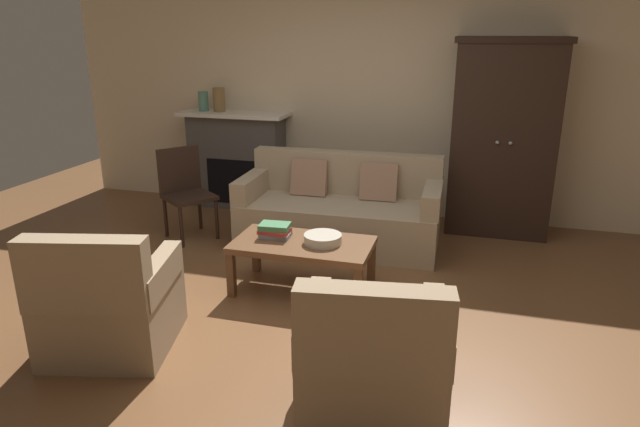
{
  "coord_description": "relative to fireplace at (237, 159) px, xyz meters",
  "views": [
    {
      "loc": [
        1.15,
        -3.63,
        2.03
      ],
      "look_at": [
        -0.07,
        0.66,
        0.55
      ],
      "focal_mm": 31.39,
      "sensor_mm": 36.0,
      "label": 1
    }
  ],
  "objects": [
    {
      "name": "armoire",
      "position": [
        2.95,
        -0.08,
        0.41
      ],
      "size": [
        1.06,
        0.57,
        1.96
      ],
      "color": "black",
      "rests_on": "ground"
    },
    {
      "name": "mantel_vase_bronze",
      "position": [
        -0.18,
        -0.02,
        0.69
      ],
      "size": [
        0.14,
        0.14,
        0.27
      ],
      "primitive_type": "cylinder",
      "color": "olive",
      "rests_on": "fireplace"
    },
    {
      "name": "back_wall",
      "position": [
        1.55,
        0.25,
        0.83
      ],
      "size": [
        7.2,
        0.1,
        2.8
      ],
      "primitive_type": "cube",
      "color": "beige",
      "rests_on": "ground"
    },
    {
      "name": "fruit_bowl",
      "position": [
        1.6,
        -1.98,
        -0.11
      ],
      "size": [
        0.3,
        0.3,
        0.07
      ],
      "primitive_type": "cylinder",
      "color": "beige",
      "rests_on": "coffee_table"
    },
    {
      "name": "mantel_vase_jade",
      "position": [
        -0.38,
        -0.02,
        0.66
      ],
      "size": [
        0.11,
        0.11,
        0.22
      ],
      "primitive_type": "cylinder",
      "color": "slate",
      "rests_on": "fireplace"
    },
    {
      "name": "armchair_near_left",
      "position": [
        0.49,
        -3.17,
        -0.25
      ],
      "size": [
        0.92,
        0.93,
        0.88
      ],
      "color": "#997F60",
      "rests_on": "ground"
    },
    {
      "name": "side_chair_wooden",
      "position": [
        -0.09,
        -1.09,
        -0.06
      ],
      "size": [
        0.62,
        0.62,
        0.9
      ],
      "color": "black",
      "rests_on": "ground"
    },
    {
      "name": "couch",
      "position": [
        1.47,
        -0.88,
        -0.25
      ],
      "size": [
        1.94,
        0.9,
        0.86
      ],
      "color": "tan",
      "rests_on": "ground"
    },
    {
      "name": "ground_plane",
      "position": [
        1.55,
        -2.3,
        -0.57
      ],
      "size": [
        9.6,
        9.6,
        0.0
      ],
      "primitive_type": "plane",
      "color": "brown"
    },
    {
      "name": "coffee_table",
      "position": [
        1.44,
        -1.99,
        -0.2
      ],
      "size": [
        1.1,
        0.6,
        0.42
      ],
      "color": "brown",
      "rests_on": "ground"
    },
    {
      "name": "armchair_near_right",
      "position": [
        2.26,
        -3.35,
        -0.25
      ],
      "size": [
        0.88,
        0.87,
        0.88
      ],
      "color": "#997F60",
      "rests_on": "ground"
    },
    {
      "name": "book_stack",
      "position": [
        1.19,
        -1.95,
        -0.09
      ],
      "size": [
        0.26,
        0.19,
        0.11
      ],
      "color": "gray",
      "rests_on": "coffee_table"
    },
    {
      "name": "fireplace",
      "position": [
        0.0,
        0.0,
        0.0
      ],
      "size": [
        1.26,
        0.48,
        1.12
      ],
      "color": "#4C4947",
      "rests_on": "ground"
    }
  ]
}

